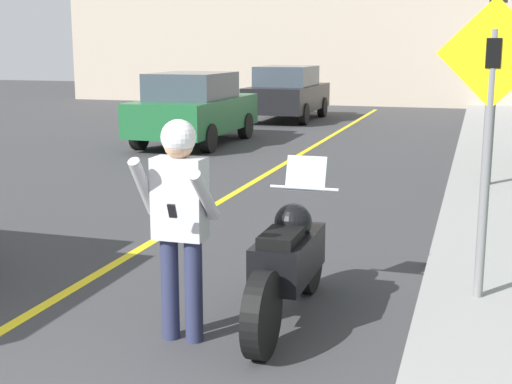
% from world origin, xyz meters
% --- Properties ---
extents(road_center_line, '(0.12, 36.00, 0.01)m').
position_xyz_m(road_center_line, '(-0.60, 6.00, 0.00)').
color(road_center_line, yellow).
rests_on(road_center_line, ground).
extents(motorcycle, '(0.62, 2.19, 1.32)m').
position_xyz_m(motorcycle, '(1.57, 3.18, 0.51)').
color(motorcycle, black).
rests_on(motorcycle, ground).
extents(person_biker, '(0.59, 0.48, 1.74)m').
position_xyz_m(person_biker, '(0.87, 2.53, 1.07)').
color(person_biker, '#282D4C').
rests_on(person_biker, ground).
extents(crossing_sign, '(0.91, 0.08, 2.53)m').
position_xyz_m(crossing_sign, '(3.09, 3.84, 1.67)').
color(crossing_sign, slate).
rests_on(crossing_sign, sidewalk_curb).
extents(traffic_light, '(0.26, 0.30, 3.54)m').
position_xyz_m(traffic_light, '(3.19, 9.24, 2.61)').
color(traffic_light, '#2D2D30').
rests_on(traffic_light, sidewalk_curb).
extents(parked_car_green, '(1.88, 4.20, 1.68)m').
position_xyz_m(parked_car_green, '(-3.40, 13.28, 0.86)').
color(parked_car_green, black).
rests_on(parked_car_green, ground).
extents(parked_car_black, '(1.88, 4.20, 1.68)m').
position_xyz_m(parked_car_black, '(-2.74, 19.37, 0.86)').
color(parked_car_black, black).
rests_on(parked_car_black, ground).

